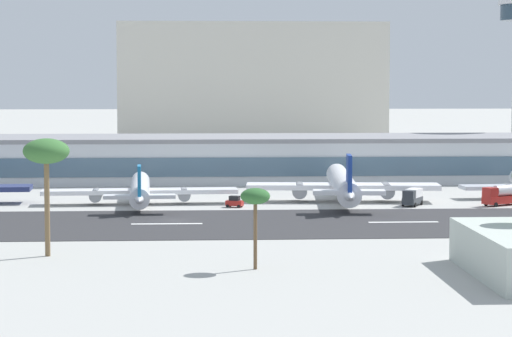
{
  "coord_description": "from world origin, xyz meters",
  "views": [
    {
      "loc": [
        3.49,
        -189.86,
        24.51
      ],
      "look_at": [
        15.56,
        26.04,
        6.82
      ],
      "focal_mm": 77.21,
      "sensor_mm": 36.0,
      "label": 1
    }
  ],
  "objects_px": {
    "terminal_building": "(234,158)",
    "service_baggage_tug_1": "(235,202)",
    "service_box_truck_2": "(412,197)",
    "palm_tree_2": "(46,154)",
    "airliner_navy_tail_gate_2": "(343,185)",
    "service_fuel_truck_0": "(502,195)",
    "palm_tree_1": "(255,199)",
    "distant_hotel_block": "(251,86)",
    "airliner_blue_tail_gate_1": "(140,190)"
  },
  "relations": [
    {
      "from": "palm_tree_2",
      "to": "terminal_building",
      "type": "bearing_deg",
      "value": 75.13
    },
    {
      "from": "airliner_blue_tail_gate_1",
      "to": "service_box_truck_2",
      "type": "relative_size",
      "value": 6.67
    },
    {
      "from": "terminal_building",
      "to": "distant_hotel_block",
      "type": "distance_m",
      "value": 123.62
    },
    {
      "from": "service_box_truck_2",
      "to": "terminal_building",
      "type": "bearing_deg",
      "value": -120.41
    },
    {
      "from": "service_fuel_truck_0",
      "to": "service_box_truck_2",
      "type": "bearing_deg",
      "value": -30.54
    },
    {
      "from": "service_fuel_truck_0",
      "to": "palm_tree_2",
      "type": "height_order",
      "value": "palm_tree_2"
    },
    {
      "from": "service_box_truck_2",
      "to": "palm_tree_1",
      "type": "distance_m",
      "value": 77.44
    },
    {
      "from": "palm_tree_2",
      "to": "service_baggage_tug_1",
      "type": "bearing_deg",
      "value": 63.68
    },
    {
      "from": "distant_hotel_block",
      "to": "airliner_blue_tail_gate_1",
      "type": "xyz_separation_m",
      "value": [
        -30.57,
        -172.4,
        -18.94
      ]
    },
    {
      "from": "distant_hotel_block",
      "to": "service_box_truck_2",
      "type": "bearing_deg",
      "value": -82.9
    },
    {
      "from": "distant_hotel_block",
      "to": "service_fuel_truck_0",
      "type": "height_order",
      "value": "distant_hotel_block"
    },
    {
      "from": "airliner_navy_tail_gate_2",
      "to": "service_box_truck_2",
      "type": "relative_size",
      "value": 8.06
    },
    {
      "from": "service_box_truck_2",
      "to": "palm_tree_2",
      "type": "bearing_deg",
      "value": -18.6
    },
    {
      "from": "service_baggage_tug_1",
      "to": "palm_tree_1",
      "type": "distance_m",
      "value": 69.09
    },
    {
      "from": "service_fuel_truck_0",
      "to": "palm_tree_1",
      "type": "height_order",
      "value": "palm_tree_1"
    },
    {
      "from": "service_baggage_tug_1",
      "to": "airliner_navy_tail_gate_2",
      "type": "bearing_deg",
      "value": 40.36
    },
    {
      "from": "distant_hotel_block",
      "to": "service_fuel_truck_0",
      "type": "distance_m",
      "value": 182.97
    },
    {
      "from": "service_box_truck_2",
      "to": "airliner_navy_tail_gate_2",
      "type": "bearing_deg",
      "value": -89.81
    },
    {
      "from": "airliner_blue_tail_gate_1",
      "to": "service_fuel_truck_0",
      "type": "bearing_deg",
      "value": -96.68
    },
    {
      "from": "terminal_building",
      "to": "service_baggage_tug_1",
      "type": "xyz_separation_m",
      "value": [
        -1.83,
        -55.61,
        -4.31
      ]
    },
    {
      "from": "distant_hotel_block",
      "to": "palm_tree_1",
      "type": "height_order",
      "value": "distant_hotel_block"
    },
    {
      "from": "service_baggage_tug_1",
      "to": "palm_tree_2",
      "type": "bearing_deg",
      "value": -94.64
    },
    {
      "from": "airliner_blue_tail_gate_1",
      "to": "palm_tree_2",
      "type": "xyz_separation_m",
      "value": [
        -9.7,
        -61.75,
        11.37
      ]
    },
    {
      "from": "service_baggage_tug_1",
      "to": "airliner_blue_tail_gate_1",
      "type": "bearing_deg",
      "value": -174.48
    },
    {
      "from": "terminal_building",
      "to": "airliner_navy_tail_gate_2",
      "type": "xyz_separation_m",
      "value": [
        20.01,
        -48.23,
        -1.91
      ]
    },
    {
      "from": "terminal_building",
      "to": "airliner_blue_tail_gate_1",
      "type": "height_order",
      "value": "terminal_building"
    },
    {
      "from": "terminal_building",
      "to": "palm_tree_1",
      "type": "height_order",
      "value": "terminal_building"
    },
    {
      "from": "service_fuel_truck_0",
      "to": "palm_tree_1",
      "type": "distance_m",
      "value": 86.31
    },
    {
      "from": "service_box_truck_2",
      "to": "palm_tree_2",
      "type": "distance_m",
      "value": 85.35
    },
    {
      "from": "palm_tree_1",
      "to": "distant_hotel_block",
      "type": "bearing_deg",
      "value": 87.18
    },
    {
      "from": "service_box_truck_2",
      "to": "palm_tree_1",
      "type": "bearing_deg",
      "value": 2.64
    },
    {
      "from": "airliner_blue_tail_gate_1",
      "to": "service_baggage_tug_1",
      "type": "bearing_deg",
      "value": -108.64
    },
    {
      "from": "service_baggage_tug_1",
      "to": "service_fuel_truck_0",
      "type": "bearing_deg",
      "value": 21.83
    },
    {
      "from": "palm_tree_1",
      "to": "palm_tree_2",
      "type": "distance_m",
      "value": 31.04
    },
    {
      "from": "terminal_building",
      "to": "service_box_truck_2",
      "type": "height_order",
      "value": "terminal_building"
    },
    {
      "from": "terminal_building",
      "to": "airliner_blue_tail_gate_1",
      "type": "xyz_separation_m",
      "value": [
        -20.07,
        -50.33,
        -2.52
      ]
    },
    {
      "from": "airliner_blue_tail_gate_1",
      "to": "palm_tree_1",
      "type": "bearing_deg",
      "value": -168.47
    },
    {
      "from": "terminal_building",
      "to": "palm_tree_2",
      "type": "xyz_separation_m",
      "value": [
        -29.77,
        -112.08,
        8.85
      ]
    },
    {
      "from": "service_fuel_truck_0",
      "to": "service_box_truck_2",
      "type": "height_order",
      "value": "service_fuel_truck_0"
    },
    {
      "from": "distant_hotel_block",
      "to": "service_fuel_truck_0",
      "type": "xyz_separation_m",
      "value": [
        39.55,
        -177.55,
        -19.75
      ]
    },
    {
      "from": "distant_hotel_block",
      "to": "service_box_truck_2",
      "type": "distance_m",
      "value": 179.71
    },
    {
      "from": "service_baggage_tug_1",
      "to": "palm_tree_1",
      "type": "bearing_deg",
      "value": -68.16
    },
    {
      "from": "terminal_building",
      "to": "service_box_truck_2",
      "type": "distance_m",
      "value": 64.16
    },
    {
      "from": "airliner_blue_tail_gate_1",
      "to": "terminal_building",
      "type": "bearing_deg",
      "value": -24.21
    },
    {
      "from": "distant_hotel_block",
      "to": "palm_tree_1",
      "type": "distance_m",
      "value": 246.91
    },
    {
      "from": "service_fuel_truck_0",
      "to": "airliner_navy_tail_gate_2",
      "type": "bearing_deg",
      "value": -43.02
    },
    {
      "from": "airliner_navy_tail_gate_2",
      "to": "service_baggage_tug_1",
      "type": "relative_size",
      "value": 14.5
    },
    {
      "from": "service_fuel_truck_0",
      "to": "service_box_truck_2",
      "type": "xyz_separation_m",
      "value": [
        -17.46,
        0.33,
        -0.24
      ]
    },
    {
      "from": "airliner_navy_tail_gate_2",
      "to": "palm_tree_2",
      "type": "height_order",
      "value": "palm_tree_2"
    },
    {
      "from": "distant_hotel_block",
      "to": "palm_tree_2",
      "type": "height_order",
      "value": "distant_hotel_block"
    }
  ]
}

